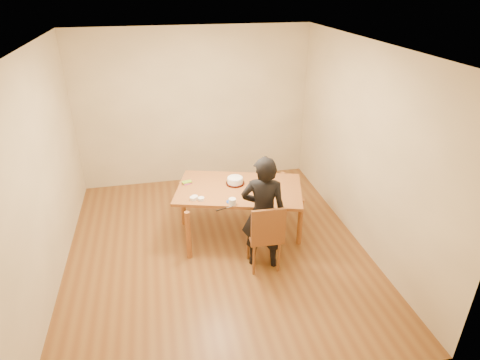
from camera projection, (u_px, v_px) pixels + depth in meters
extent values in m
cube|color=brown|center=(217.00, 249.00, 5.56)|extent=(4.00, 4.50, 0.00)
cube|color=silver|center=(211.00, 47.00, 4.33)|extent=(4.00, 4.50, 0.00)
cube|color=tan|center=(194.00, 108.00, 6.91)|extent=(4.00, 0.00, 2.70)
cube|color=tan|center=(41.00, 175.00, 4.57)|extent=(0.00, 4.50, 2.70)
cube|color=tan|center=(363.00, 148.00, 5.32)|extent=(0.00, 4.50, 2.70)
cube|color=brown|center=(239.00, 189.00, 5.58)|extent=(1.93, 1.46, 0.04)
cube|color=brown|center=(264.00, 236.00, 5.06)|extent=(0.39, 0.39, 0.04)
cylinder|color=red|center=(235.00, 183.00, 5.68)|extent=(0.26, 0.26, 0.02)
cylinder|color=white|center=(235.00, 180.00, 5.66)|extent=(0.22, 0.22, 0.07)
ellipsoid|color=white|center=(235.00, 177.00, 5.63)|extent=(0.22, 0.22, 0.03)
cylinder|color=white|center=(232.00, 202.00, 5.15)|extent=(0.09, 0.09, 0.08)
cylinder|color=#1A3EAB|center=(230.00, 202.00, 5.22)|extent=(0.10, 0.10, 0.01)
ellipsoid|color=white|center=(230.00, 201.00, 5.22)|extent=(0.04, 0.04, 0.02)
cylinder|color=white|center=(201.00, 199.00, 5.26)|extent=(0.08, 0.08, 0.04)
cylinder|color=white|center=(195.00, 197.00, 5.29)|extent=(0.09, 0.09, 0.04)
cylinder|color=white|center=(193.00, 198.00, 5.27)|extent=(0.09, 0.09, 0.04)
cube|color=#E03481|center=(187.00, 183.00, 5.68)|extent=(0.13, 0.10, 0.02)
cube|color=#1C9923|center=(187.00, 182.00, 5.67)|extent=(0.14, 0.09, 0.02)
cube|color=black|center=(221.00, 209.00, 5.05)|extent=(0.15, 0.06, 0.01)
imported|color=black|center=(263.00, 213.00, 4.96)|extent=(0.64, 0.51, 1.53)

